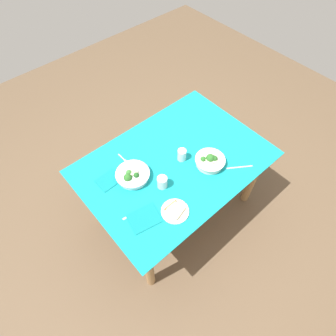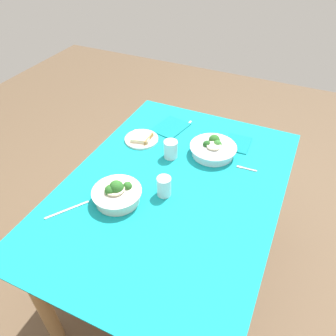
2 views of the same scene
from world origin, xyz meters
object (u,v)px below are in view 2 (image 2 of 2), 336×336
at_px(fork_by_near_bowl, 246,168).
at_px(table_knife_left, 67,210).
at_px(napkin_folded_upper, 237,143).
at_px(napkin_folded_lower, 171,127).
at_px(bread_side_plate, 142,138).
at_px(broccoli_bowl_far, 117,194).
at_px(water_glass_center, 164,186).
at_px(water_glass_side, 171,149).
at_px(broccoli_bowl_near, 213,149).
at_px(fork_by_far_bowl, 187,125).

bearing_deg(fork_by_near_bowl, table_knife_left, 41.07).
distance_m(fork_by_near_bowl, napkin_folded_upper, 0.22).
distance_m(table_knife_left, napkin_folded_lower, 0.82).
distance_m(bread_side_plate, napkin_folded_lower, 0.21).
bearing_deg(napkin_folded_lower, napkin_folded_upper, -89.15).
xyz_separation_m(broccoli_bowl_far, napkin_folded_upper, (0.66, -0.38, -0.04)).
relative_size(broccoli_bowl_far, napkin_folded_upper, 1.36).
xyz_separation_m(broccoli_bowl_far, bread_side_plate, (0.47, 0.13, -0.03)).
distance_m(broccoli_bowl_far, water_glass_center, 0.22).
distance_m(water_glass_center, napkin_folded_upper, 0.58).
height_order(water_glass_center, napkin_folded_upper, water_glass_center).
bearing_deg(fork_by_near_bowl, broccoli_bowl_far, 41.90).
relative_size(water_glass_center, fork_by_near_bowl, 0.95).
bearing_deg(water_glass_side, broccoli_bowl_far, 167.64).
xyz_separation_m(water_glass_center, napkin_folded_upper, (0.54, -0.21, -0.05)).
height_order(broccoli_bowl_far, table_knife_left, broccoli_bowl_far).
bearing_deg(broccoli_bowl_far, water_glass_center, -54.82).
distance_m(water_glass_side, napkin_folded_upper, 0.40).
relative_size(water_glass_center, water_glass_side, 1.02).
height_order(broccoli_bowl_near, fork_by_far_bowl, broccoli_bowl_near).
xyz_separation_m(broccoli_bowl_near, water_glass_center, (-0.39, 0.11, 0.02)).
relative_size(fork_by_near_bowl, table_knife_left, 0.52).
bearing_deg(broccoli_bowl_far, broccoli_bowl_near, -28.89).
height_order(bread_side_plate, water_glass_center, water_glass_center).
bearing_deg(bread_side_plate, napkin_folded_upper, -69.11).
distance_m(broccoli_bowl_near, bread_side_plate, 0.41).
bearing_deg(water_glass_side, table_knife_left, 154.59).
relative_size(fork_by_far_bowl, napkin_folded_upper, 0.65).
relative_size(broccoli_bowl_near, fork_by_far_bowl, 2.32).
distance_m(broccoli_bowl_near, water_glass_side, 0.23).
xyz_separation_m(broccoli_bowl_far, napkin_folded_lower, (0.66, 0.03, -0.04)).
bearing_deg(water_glass_side, napkin_folded_upper, -48.24).
bearing_deg(table_knife_left, napkin_folded_upper, 179.89).
bearing_deg(fork_by_near_bowl, fork_by_far_bowl, -33.26).
bearing_deg(water_glass_center, fork_by_far_bowl, 11.67).
height_order(water_glass_center, fork_by_far_bowl, water_glass_center).
height_order(water_glass_center, table_knife_left, water_glass_center).
height_order(fork_by_far_bowl, napkin_folded_lower, napkin_folded_lower).
distance_m(water_glass_side, fork_by_near_bowl, 0.40).
height_order(water_glass_center, napkin_folded_lower, water_glass_center).
distance_m(broccoli_bowl_far, bread_side_plate, 0.49).
xyz_separation_m(fork_by_far_bowl, table_knife_left, (-0.87, 0.23, -0.00)).
bearing_deg(napkin_folded_upper, fork_by_near_bowl, -153.39).
height_order(bread_side_plate, table_knife_left, bread_side_plate).
xyz_separation_m(fork_by_far_bowl, napkin_folded_lower, (-0.07, 0.08, 0.00)).
relative_size(broccoli_bowl_far, table_knife_left, 1.12).
xyz_separation_m(bread_side_plate, napkin_folded_upper, (0.19, -0.51, -0.01)).
distance_m(water_glass_center, fork_by_far_bowl, 0.61).
bearing_deg(broccoli_bowl_near, broccoli_bowl_far, 151.11).
xyz_separation_m(broccoli_bowl_near, fork_by_far_bowl, (0.21, 0.23, -0.03)).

